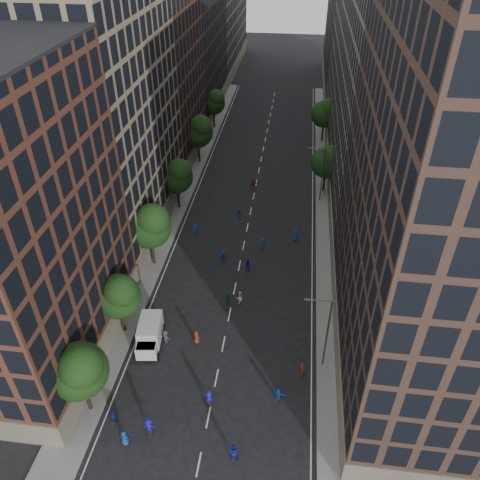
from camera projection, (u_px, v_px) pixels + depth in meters
The scene contains 41 objects.
ground at pixel (250, 213), 71.92m from camera, with size 240.00×240.00×0.00m, color black.
sidewalk_left at pixel (185, 184), 79.13m from camera, with size 4.00×105.00×0.15m, color slate.
sidewalk_right at pixel (328, 193), 76.65m from camera, with size 4.00×105.00×0.15m, color slate.
bldg_left_a at pixel (6, 231), 41.81m from camera, with size 14.00×22.00×30.00m, color #542D20.
bldg_left_b at pixel (100, 112), 59.86m from camera, with size 14.00×26.00×34.00m, color #846F56.
bldg_left_c at pixel (153, 80), 80.05m from camera, with size 14.00×20.00×28.00m, color #542D20.
bldg_left_d at pixel (183, 35), 98.10m from camera, with size 14.00×28.00×32.00m, color #2D221E.
bldg_left_e at pixel (212, 18), 127.10m from camera, with size 14.00×40.00×26.00m, color #6F675C.
bldg_right_a at pixel (445, 208), 39.32m from camera, with size 14.00×30.00×36.00m, color #432D24.
bldg_right_b at pixel (394, 104), 63.44m from camera, with size 14.00×28.00×33.00m, color #6F675C.
bldg_right_c at pixel (375, 46), 84.48m from camera, with size 14.00×26.00×35.00m, color #846F56.
bldg_right_d at pixel (359, 23), 112.39m from camera, with size 14.00×40.00×30.00m, color #432D24.
tree_left_0 at pixel (80, 370), 40.59m from camera, with size 5.20×5.20×8.83m.
tree_left_1 at pixel (119, 295), 48.84m from camera, with size 4.80×4.80×8.21m.
tree_left_2 at pixel (150, 225), 57.96m from camera, with size 5.60×5.60×9.45m.
tree_left_3 at pixel (177, 175), 69.51m from camera, with size 5.00×5.00×8.58m.
tree_left_4 at pixel (199, 131), 82.15m from camera, with size 5.40×5.40×9.08m.
tree_left_5 at pixel (214, 102), 95.24m from camera, with size 4.80×4.80×8.33m.
tree_right_a at pixel (328, 161), 73.72m from camera, with size 5.00×5.00×8.39m.
tree_right_b at pixel (326, 113), 89.54m from camera, with size 5.20×5.20×8.83m.
streetlamp_near at pixel (325, 330), 45.37m from camera, with size 2.64×0.22×9.06m.
streetlamp_far at pixel (321, 172), 71.81m from camera, with size 2.64×0.22×9.06m.
cargo_van at pixel (150, 334), 49.90m from camera, with size 3.00×5.39×2.74m.
skater_0 at pixel (125, 439), 40.87m from camera, with size 0.84×0.54×1.71m, color #123E97.
skater_1 at pixel (209, 398), 44.13m from camera, with size 0.69×0.45×1.88m, color #1F17BE.
skater_2 at pixel (233, 452), 39.87m from camera, with size 0.85×0.67×1.76m, color #1317A0.
skater_3 at pixel (149, 427), 41.71m from camera, with size 1.20×0.69×1.86m, color #1B139B.
skater_4 at pixel (113, 417), 42.66m from camera, with size 0.89×0.37×1.52m, color navy.
skater_5 at pixel (278, 394), 44.64m from camera, with size 1.42×0.45×1.54m, color #1449A4.
skater_6 at pixel (196, 338), 50.37m from camera, with size 0.77×0.50×1.58m, color #9E2D1A.
skater_7 at pixel (302, 369), 46.96m from camera, with size 0.58×0.38×1.58m, color maroon.
skater_8 at pixel (240, 298), 55.16m from camera, with size 0.89×0.70×1.84m, color white.
skater_9 at pixel (166, 337), 50.33m from camera, with size 1.09×0.62×1.68m, color #36363B.
skater_10 at pixel (228, 300), 54.81m from camera, with size 1.12×0.47×1.91m, color #1A592B.
skater_11 at pixel (223, 258), 61.59m from camera, with size 1.50×0.48×1.61m, color #154BAE.
skater_12 at pixel (295, 236), 65.60m from camera, with size 0.79×0.52×1.63m, color #1535AC.
skater_13 at pixel (196, 230), 66.41m from camera, with size 0.69×0.45×1.89m, color #1733BC.
skater_14 at pixel (247, 265), 60.27m from camera, with size 0.82×0.64×1.68m, color #1513A0.
skater_15 at pixel (262, 243), 64.30m from camera, with size 0.97×0.56×1.50m, color navy.
skater_16 at pixel (239, 214), 70.17m from camera, with size 0.90×0.37×1.53m, color #154BB0.
skater_17 at pixel (254, 184), 77.45m from camera, with size 1.55×0.49×1.67m, color #9E301A.
Camera 1 is at (6.17, -20.29, 39.00)m, focal length 35.00 mm.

